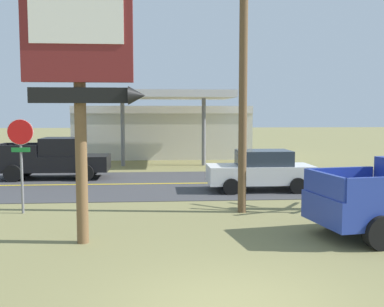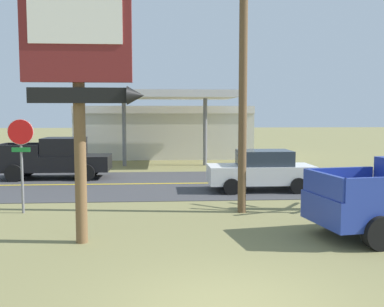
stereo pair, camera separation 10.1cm
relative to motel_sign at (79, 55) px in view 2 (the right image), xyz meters
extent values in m
cube|color=#3D3D3F|center=(2.89, 9.05, -4.46)|extent=(140.00, 8.00, 0.02)
cube|color=gold|center=(2.89, 9.05, -4.44)|extent=(126.00, 0.20, 0.01)
cylinder|color=brown|center=(-0.06, 0.13, -1.13)|extent=(0.28, 0.28, 6.68)
cube|color=maroon|center=(-0.06, -0.05, 0.65)|extent=(2.54, 0.16, 2.54)
cube|color=white|center=(-0.06, -0.14, 0.95)|extent=(2.13, 0.03, 1.42)
cube|color=black|center=(-0.06, -0.05, -0.92)|extent=(2.28, 0.12, 0.36)
cone|color=black|center=(1.28, -0.05, -0.92)|extent=(0.40, 0.44, 0.44)
cylinder|color=slate|center=(-2.46, 3.54, -3.37)|extent=(0.08, 0.08, 2.20)
cylinder|color=red|center=(-2.46, 3.51, -1.92)|extent=(0.76, 0.03, 0.76)
cylinder|color=white|center=(-2.46, 3.53, -1.92)|extent=(0.80, 0.01, 0.80)
cube|color=#19722D|center=(-2.46, 3.51, -2.47)|extent=(0.56, 0.03, 0.14)
cylinder|color=brown|center=(4.41, 3.18, 0.14)|extent=(0.26, 0.26, 9.20)
cube|color=beige|center=(2.11, 22.10, -2.67)|extent=(12.00, 6.00, 3.60)
cube|color=silver|center=(2.11, 19.05, -1.12)|extent=(12.00, 0.12, 0.50)
cube|color=silver|center=(2.11, 16.10, -0.27)|extent=(8.00, 5.00, 0.40)
cylinder|color=slate|center=(-0.29, 16.10, -2.37)|extent=(0.24, 0.24, 4.20)
cylinder|color=slate|center=(4.51, 16.10, -2.37)|extent=(0.24, 0.24, 4.20)
cube|color=#233893|center=(6.63, 0.93, -3.07)|extent=(1.94, 0.42, 0.56)
cube|color=#233893|center=(6.92, -0.89, -3.07)|extent=(1.94, 0.42, 0.56)
cube|color=#233893|center=(5.81, -0.13, -3.07)|extent=(0.41, 1.88, 0.56)
cylinder|color=black|center=(6.54, 0.97, -4.07)|extent=(0.83, 0.40, 0.80)
cylinder|color=black|center=(6.84, -0.96, -4.07)|extent=(0.83, 0.40, 0.80)
cube|color=black|center=(-3.18, 11.05, -3.71)|extent=(5.20, 1.96, 0.72)
cube|color=black|center=(-2.73, 11.05, -2.93)|extent=(1.90, 1.80, 0.84)
cube|color=#28333D|center=(-1.84, 11.05, -2.93)|extent=(0.10, 1.66, 0.71)
cube|color=black|center=(-4.71, 11.97, -3.07)|extent=(1.95, 0.12, 0.56)
cube|color=black|center=(-4.71, 10.13, -3.07)|extent=(1.95, 0.12, 0.56)
cube|color=black|center=(-5.68, 11.05, -3.07)|extent=(0.12, 1.88, 0.56)
cylinder|color=black|center=(-1.57, 12.03, -4.07)|extent=(0.80, 0.28, 0.80)
cylinder|color=black|center=(-1.57, 10.07, -4.07)|extent=(0.80, 0.28, 0.80)
cylinder|color=black|center=(-4.79, 12.03, -4.07)|extent=(0.80, 0.28, 0.80)
cylinder|color=black|center=(-4.79, 10.07, -4.07)|extent=(0.80, 0.28, 0.80)
cube|color=silver|center=(5.86, 7.05, -3.79)|extent=(4.20, 1.76, 0.72)
cube|color=#2D3842|center=(6.01, 7.05, -3.13)|extent=(2.10, 1.56, 0.60)
cylinder|color=black|center=(4.56, 6.17, -4.15)|extent=(0.64, 0.24, 0.64)
cylinder|color=black|center=(4.56, 7.93, -4.15)|extent=(0.64, 0.24, 0.64)
cylinder|color=black|center=(7.16, 6.17, -4.15)|extent=(0.64, 0.24, 0.64)
cylinder|color=black|center=(7.16, 7.93, -4.15)|extent=(0.64, 0.24, 0.64)
camera|label=1|loc=(1.77, -10.74, -1.33)|focal=42.25mm
camera|label=2|loc=(1.87, -10.75, -1.33)|focal=42.25mm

